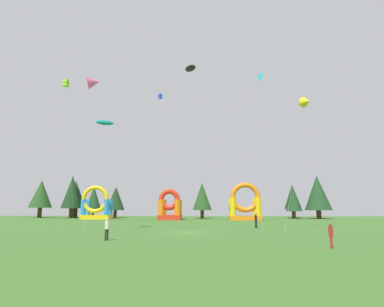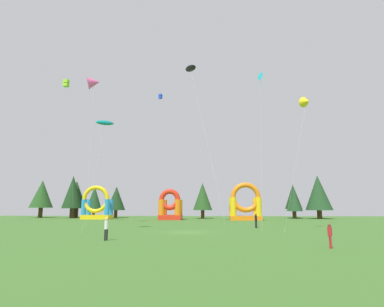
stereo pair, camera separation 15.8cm
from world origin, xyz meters
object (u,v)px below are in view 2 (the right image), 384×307
(kite_yellow_delta, at_px, (306,102))
(kite_cyan_diamond, at_px, (261,79))
(person_near_camera, at_px, (106,227))
(kite_lime_box, at_px, (66,84))
(kite_teal_parafoil, at_px, (105,123))
(kite_pink_delta, at_px, (94,82))
(person_midfield, at_px, (256,219))
(inflatable_blue_arch, at_px, (97,207))
(inflatable_orange_dome, at_px, (170,208))
(inflatable_yellow_castle, at_px, (245,206))
(kite_black_parafoil, at_px, (191,68))
(kite_blue_box, at_px, (160,97))
(person_far_side, at_px, (330,233))

(kite_yellow_delta, bearing_deg, kite_cyan_diamond, 134.11)
(kite_yellow_delta, bearing_deg, person_near_camera, -152.59)
(kite_lime_box, relative_size, kite_teal_parafoil, 1.80)
(kite_pink_delta, bearing_deg, person_midfield, -11.93)
(inflatable_blue_arch, bearing_deg, inflatable_orange_dome, -5.79)
(person_midfield, relative_size, inflatable_yellow_castle, 0.24)
(kite_lime_box, relative_size, person_near_camera, 12.85)
(person_near_camera, relative_size, inflatable_yellow_castle, 0.25)
(kite_black_parafoil, height_order, person_near_camera, kite_black_parafoil)
(kite_blue_box, xyz_separation_m, inflatable_yellow_castle, (16.37, 9.64, -20.10))
(kite_cyan_diamond, height_order, inflatable_yellow_castle, kite_cyan_diamond)
(kite_pink_delta, distance_m, person_far_side, 42.88)
(kite_cyan_diamond, relative_size, inflatable_orange_dome, 3.22)
(kite_pink_delta, relative_size, kite_yellow_delta, 1.51)
(kite_teal_parafoil, height_order, person_near_camera, kite_teal_parafoil)
(kite_pink_delta, bearing_deg, person_far_side, -44.02)
(inflatable_yellow_castle, xyz_separation_m, inflatable_blue_arch, (-32.12, 3.36, -0.18))
(inflatable_yellow_castle, bearing_deg, person_far_side, -89.02)
(person_midfield, bearing_deg, kite_lime_box, 139.53)
(person_near_camera, xyz_separation_m, person_far_side, (16.60, -4.14, -0.13))
(person_far_side, relative_size, inflatable_blue_arch, 0.23)
(kite_pink_delta, distance_m, inflatable_blue_arch, 30.09)
(kite_black_parafoil, relative_size, kite_blue_box, 1.18)
(kite_lime_box, xyz_separation_m, person_far_side, (32.29, -27.97, -22.44))
(kite_black_parafoil, relative_size, kite_cyan_diamond, 1.35)
(person_far_side, bearing_deg, inflatable_yellow_castle, 4.61)
(kite_pink_delta, bearing_deg, inflatable_orange_dome, 62.84)
(kite_blue_box, distance_m, kite_cyan_diamond, 22.52)
(kite_yellow_delta, height_order, kite_cyan_diamond, kite_cyan_diamond)
(kite_lime_box, xyz_separation_m, inflatable_yellow_castle, (31.54, 16.08, -20.56))
(kite_yellow_delta, distance_m, kite_lime_box, 39.13)
(kite_cyan_diamond, bearing_deg, person_midfield, 128.20)
(inflatable_yellow_castle, bearing_deg, kite_yellow_delta, -81.78)
(kite_blue_box, height_order, person_midfield, kite_blue_box)
(inflatable_orange_dome, bearing_deg, inflatable_blue_arch, 174.21)
(kite_blue_box, bearing_deg, inflatable_yellow_castle, 30.48)
(kite_blue_box, relative_size, inflatable_blue_arch, 3.22)
(kite_blue_box, bearing_deg, person_near_camera, -89.00)
(person_far_side, bearing_deg, kite_teal_parafoil, 59.01)
(kite_cyan_diamond, distance_m, person_near_camera, 28.70)
(kite_black_parafoil, bearing_deg, kite_teal_parafoil, -118.88)
(kite_yellow_delta, xyz_separation_m, person_far_side, (-3.51, -14.57, -14.05))
(kite_lime_box, distance_m, inflatable_orange_dome, 31.82)
(person_midfield, height_order, inflatable_orange_dome, inflatable_orange_dome)
(person_near_camera, bearing_deg, kite_black_parafoil, 33.74)
(inflatable_yellow_castle, bearing_deg, inflatable_orange_dome, 173.85)
(person_midfield, bearing_deg, person_near_camera, -158.33)
(kite_lime_box, relative_size, inflatable_yellow_castle, 3.17)
(kite_lime_box, distance_m, inflatable_yellow_castle, 40.94)
(person_midfield, bearing_deg, kite_teal_parafoil, 172.25)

